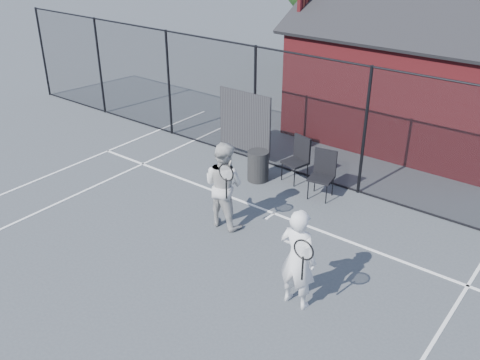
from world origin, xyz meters
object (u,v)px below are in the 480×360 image
Objects in this scene: player_back at (224,185)px; chair_left at (321,176)px; waste_bin at (258,166)px; chair_right at (295,160)px; clubhouse at (412,82)px; player_front at (298,259)px.

chair_left is (1.02, 2.22, -0.38)m from player_back.
chair_left reaches higher than waste_bin.
chair_left is 1.00× the size of chair_right.
chair_left is at bearing 65.36° from player_back.
player_back is 2.23m from waste_bin.
clubhouse is 6.00× the size of chair_left.
clubhouse is at bearing 79.08° from chair_left.
player_back is at bearing 153.95° from player_front.
clubhouse reaches higher than chair_right.
chair_right is (-2.44, 3.82, -0.36)m from player_front.
chair_left is at bearing 5.08° from waste_bin.
waste_bin is (-0.63, 2.07, -0.54)m from player_back.
player_front is at bearing -43.62° from chair_right.
clubhouse reaches higher than chair_left.
clubhouse is 8.37m from player_front.
player_front is 4.54m from chair_right.
chair_left is at bearing 113.77° from player_front.
player_back reaches higher than chair_left.
clubhouse is 6.00× the size of chair_right.
player_front is at bearing -26.05° from player_back.
chair_left is at bearing -91.01° from clubhouse.
clubhouse is 4.87m from chair_left.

